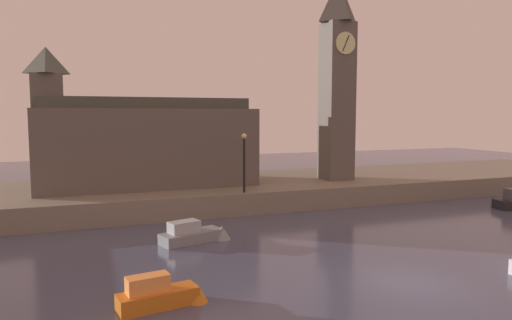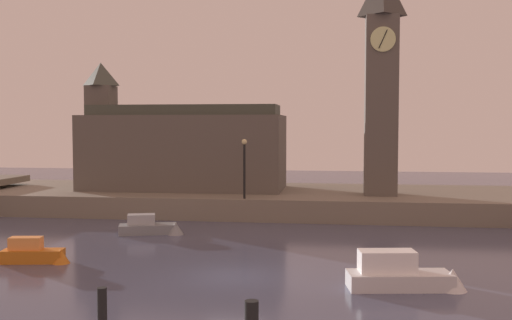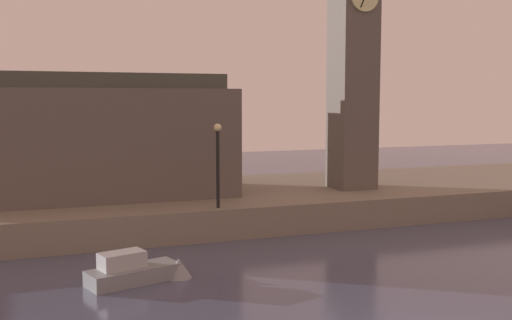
% 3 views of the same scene
% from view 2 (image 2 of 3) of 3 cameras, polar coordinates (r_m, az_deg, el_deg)
% --- Properties ---
extents(ground_plane, '(120.00, 120.00, 0.00)m').
position_cam_2_polar(ground_plane, '(25.63, -2.15, -11.11)').
color(ground_plane, '#474C66').
extents(far_embankment, '(70.00, 12.00, 1.50)m').
position_cam_2_polar(far_embankment, '(45.01, 2.29, -3.88)').
color(far_embankment, slate).
rests_on(far_embankment, ground).
extents(clock_tower, '(2.46, 2.50, 15.97)m').
position_cam_2_polar(clock_tower, '(42.90, 11.94, 7.77)').
color(clock_tower, '#5B544C').
rests_on(clock_tower, far_embankment).
extents(parliament_hall, '(15.42, 6.19, 9.82)m').
position_cam_2_polar(parliament_hall, '(46.32, -7.42, 1.20)').
color(parliament_hall, '#5B544C').
rests_on(parliament_hall, far_embankment).
extents(streetlamp, '(0.36, 0.36, 3.99)m').
position_cam_2_polar(streetlamp, '(39.64, -1.13, -0.16)').
color(streetlamp, black).
rests_on(streetlamp, far_embankment).
extents(mooring_post_left, '(0.27, 0.27, 1.84)m').
position_cam_2_polar(mooring_post_left, '(17.83, -14.53, -14.63)').
color(mooring_post_left, black).
rests_on(mooring_post_left, ground).
extents(boat_patrol_orange, '(3.32, 1.36, 1.21)m').
position_cam_2_polar(boat_patrol_orange, '(29.81, -20.33, -8.40)').
color(boat_patrol_orange, orange).
rests_on(boat_patrol_orange, ground).
extents(boat_ferry_white, '(4.85, 2.04, 1.64)m').
position_cam_2_polar(boat_ferry_white, '(24.36, 14.41, -10.71)').
color(boat_ferry_white, silver).
rests_on(boat_ferry_white, ground).
extents(boat_cruiser_grey, '(4.15, 2.17, 1.26)m').
position_cam_2_polar(boat_cruiser_grey, '(35.73, -9.81, -6.37)').
color(boat_cruiser_grey, gray).
rests_on(boat_cruiser_grey, ground).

